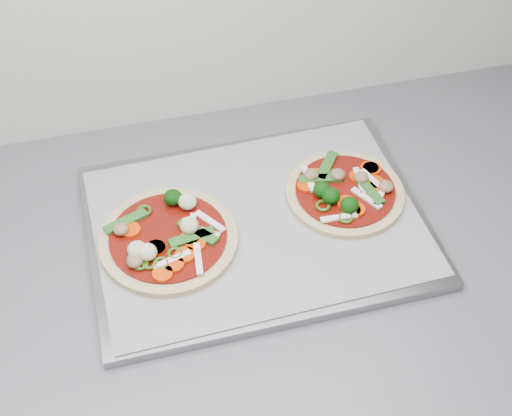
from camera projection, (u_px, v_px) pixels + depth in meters
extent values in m
cube|color=gray|center=(257.00, 225.00, 0.93)|extent=(0.44, 0.32, 0.01)
cube|color=gray|center=(257.00, 221.00, 0.92)|extent=(0.42, 0.31, 0.00)
cylinder|color=tan|center=(169.00, 240.00, 0.89)|extent=(0.23, 0.23, 0.01)
cylinder|color=#61150B|center=(168.00, 236.00, 0.89)|extent=(0.19, 0.19, 0.00)
cylinder|color=#F23E00|center=(190.00, 238.00, 0.88)|extent=(0.03, 0.03, 0.00)
ellipsoid|color=beige|center=(137.00, 250.00, 0.86)|extent=(0.03, 0.03, 0.02)
ellipsoid|color=beige|center=(147.00, 252.00, 0.86)|extent=(0.03, 0.03, 0.02)
cube|color=white|center=(210.00, 221.00, 0.90)|extent=(0.03, 0.04, 0.00)
torus|color=#2E510F|center=(150.00, 263.00, 0.86)|extent=(0.03, 0.03, 0.00)
cylinder|color=#F23E00|center=(163.00, 273.00, 0.84)|extent=(0.04, 0.04, 0.00)
torus|color=#2E510F|center=(144.00, 211.00, 0.91)|extent=(0.03, 0.03, 0.00)
cylinder|color=#F23E00|center=(174.00, 264.00, 0.85)|extent=(0.03, 0.03, 0.00)
cube|color=#2E6A25|center=(126.00, 221.00, 0.90)|extent=(0.06, 0.03, 0.00)
cube|color=white|center=(198.00, 259.00, 0.86)|extent=(0.01, 0.05, 0.00)
cylinder|color=#F23E00|center=(196.00, 244.00, 0.88)|extent=(0.03, 0.03, 0.00)
ellipsoid|color=#826244|center=(135.00, 261.00, 0.85)|extent=(0.02, 0.02, 0.01)
cube|color=#2E6A25|center=(192.00, 238.00, 0.88)|extent=(0.06, 0.02, 0.00)
cube|color=white|center=(190.00, 228.00, 0.89)|extent=(0.03, 0.05, 0.00)
ellipsoid|color=beige|center=(189.00, 225.00, 0.89)|extent=(0.03, 0.03, 0.02)
cylinder|color=#F23E00|center=(131.00, 230.00, 0.89)|extent=(0.03, 0.03, 0.00)
ellipsoid|color=#083C07|center=(173.00, 197.00, 0.92)|extent=(0.03, 0.03, 0.02)
ellipsoid|color=beige|center=(187.00, 202.00, 0.91)|extent=(0.03, 0.03, 0.02)
cylinder|color=#F23E00|center=(156.00, 248.00, 0.87)|extent=(0.03, 0.03, 0.00)
cube|color=white|center=(202.00, 230.00, 0.89)|extent=(0.04, 0.04, 0.00)
torus|color=#2E510F|center=(175.00, 253.00, 0.87)|extent=(0.03, 0.03, 0.00)
torus|color=#2E510F|center=(140.00, 264.00, 0.85)|extent=(0.03, 0.03, 0.00)
torus|color=#2E510F|center=(207.00, 237.00, 0.88)|extent=(0.03, 0.03, 0.00)
cylinder|color=#F23E00|center=(185.00, 255.00, 0.86)|extent=(0.03, 0.03, 0.00)
ellipsoid|color=#826244|center=(121.00, 229.00, 0.89)|extent=(0.03, 0.03, 0.01)
ellipsoid|color=#826244|center=(135.00, 259.00, 0.85)|extent=(0.03, 0.03, 0.01)
cylinder|color=#F23E00|center=(156.00, 248.00, 0.87)|extent=(0.03, 0.03, 0.00)
cube|color=white|center=(172.00, 260.00, 0.86)|extent=(0.05, 0.02, 0.00)
cube|color=#2E6A25|center=(198.00, 232.00, 0.89)|extent=(0.05, 0.05, 0.00)
torus|color=#2E510F|center=(161.00, 263.00, 0.85)|extent=(0.02, 0.02, 0.00)
cylinder|color=tan|center=(345.00, 193.00, 0.95)|extent=(0.19, 0.19, 0.01)
cylinder|color=#61150B|center=(345.00, 190.00, 0.95)|extent=(0.16, 0.16, 0.00)
ellipsoid|color=#826244|center=(311.00, 174.00, 0.95)|extent=(0.03, 0.03, 0.01)
torus|color=#2E510F|center=(323.00, 206.00, 0.92)|extent=(0.03, 0.03, 0.00)
cube|color=#2E6A25|center=(320.00, 179.00, 0.95)|extent=(0.06, 0.02, 0.00)
ellipsoid|color=#083C07|center=(322.00, 190.00, 0.93)|extent=(0.03, 0.03, 0.02)
cube|color=white|center=(360.00, 181.00, 0.95)|extent=(0.01, 0.05, 0.00)
ellipsoid|color=#826244|center=(338.00, 174.00, 0.95)|extent=(0.02, 0.02, 0.01)
cube|color=#2E6A25|center=(327.00, 166.00, 0.97)|extent=(0.05, 0.05, 0.00)
ellipsoid|color=#083C07|center=(331.00, 196.00, 0.92)|extent=(0.03, 0.03, 0.02)
cylinder|color=#F23E00|center=(375.00, 189.00, 0.94)|extent=(0.03, 0.03, 0.00)
cube|color=#2E6A25|center=(368.00, 190.00, 0.94)|extent=(0.03, 0.06, 0.00)
cube|color=white|center=(339.00, 218.00, 0.91)|extent=(0.05, 0.01, 0.00)
cylinder|color=#F23E00|center=(346.00, 203.00, 0.93)|extent=(0.03, 0.03, 0.00)
ellipsoid|color=#826244|center=(386.00, 187.00, 0.94)|extent=(0.03, 0.03, 0.01)
cylinder|color=#F23E00|center=(306.00, 185.00, 0.95)|extent=(0.03, 0.03, 0.00)
cylinder|color=#F23E00|center=(372.00, 169.00, 0.97)|extent=(0.03, 0.03, 0.00)
cylinder|color=#F23E00|center=(358.00, 176.00, 0.96)|extent=(0.03, 0.03, 0.00)
ellipsoid|color=#083C07|center=(350.00, 205.00, 0.91)|extent=(0.03, 0.03, 0.02)
cube|color=white|center=(309.00, 179.00, 0.95)|extent=(0.01, 0.05, 0.00)
cylinder|color=#F23E00|center=(351.00, 210.00, 0.92)|extent=(0.03, 0.03, 0.00)
ellipsoid|color=#826244|center=(361.00, 177.00, 0.95)|extent=(0.02, 0.02, 0.01)
cube|color=white|center=(381.00, 193.00, 0.94)|extent=(0.04, 0.04, 0.00)
cylinder|color=#F23E00|center=(316.00, 175.00, 0.96)|extent=(0.04, 0.04, 0.00)
cube|color=white|center=(366.00, 198.00, 0.93)|extent=(0.03, 0.05, 0.00)
cylinder|color=#F23E00|center=(369.00, 168.00, 0.97)|extent=(0.03, 0.03, 0.00)
torus|color=#2E510F|center=(335.00, 174.00, 0.96)|extent=(0.02, 0.02, 0.00)
cylinder|color=#F23E00|center=(375.00, 182.00, 0.95)|extent=(0.03, 0.03, 0.00)
cube|color=white|center=(373.00, 181.00, 0.95)|extent=(0.02, 0.05, 0.00)
torus|color=#2E510F|center=(363.00, 180.00, 0.95)|extent=(0.03, 0.03, 0.00)
cylinder|color=#F23E00|center=(356.00, 209.00, 0.92)|extent=(0.04, 0.04, 0.00)
torus|color=#2E510F|center=(346.00, 217.00, 0.91)|extent=(0.03, 0.03, 0.00)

